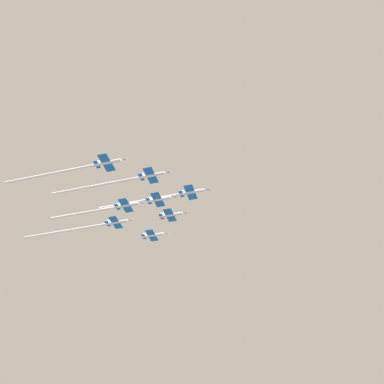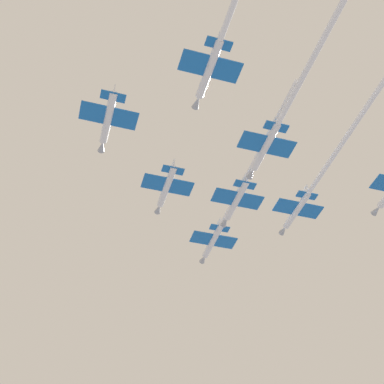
{
  "view_description": "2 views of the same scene",
  "coord_description": "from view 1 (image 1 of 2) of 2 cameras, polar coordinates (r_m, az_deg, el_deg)",
  "views": [
    {
      "loc": [
        100.3,
        -35.87,
        2.98
      ],
      "look_at": [
        -18.87,
        9.5,
        114.92
      ],
      "focal_mm": 38.3,
      "sensor_mm": 36.0,
      "label": 1
    },
    {
      "loc": [
        -90.61,
        -41.66,
        49.2
      ],
      "look_at": [
        -30.86,
        5.44,
        117.85
      ],
      "focal_mm": 49.82,
      "sensor_mm": 36.0,
      "label": 2
    }
  ],
  "objects": [
    {
      "name": "jet_port_outer",
      "position": [
        172.34,
        -4.52,
        -1.01
      ],
      "size": [
        10.06,
        12.0,
        2.72
      ],
      "rotation": [
        0.0,
        0.0,
        5.66
      ],
      "color": "white"
    },
    {
      "name": "jet_port_trail",
      "position": [
        180.12,
        -11.72,
        -2.27
      ],
      "size": [
        26.19,
        35.99,
        2.72
      ],
      "rotation": [
        0.0,
        0.0,
        5.66
      ],
      "color": "white"
    },
    {
      "name": "jet_lead",
      "position": [
        172.24,
        -3.69,
        -0.64
      ],
      "size": [
        29.5,
        40.6,
        2.72
      ],
      "rotation": [
        0.0,
        0.0,
        5.66
      ],
      "color": "white"
    },
    {
      "name": "jet_starboard_trail",
      "position": [
        196.77,
        -14.13,
        -4.72
      ],
      "size": [
        32.89,
        45.34,
        2.72
      ],
      "rotation": [
        0.0,
        0.0,
        5.66
      ],
      "color": "white"
    },
    {
      "name": "jet_port_inner",
      "position": [
        182.37,
        -2.83,
        -3.18
      ],
      "size": [
        10.06,
        12.0,
        2.72
      ],
      "rotation": [
        0.0,
        0.0,
        5.66
      ],
      "color": "white"
    },
    {
      "name": "jet_center_rear",
      "position": [
        163.59,
        -15.64,
        3.19
      ],
      "size": [
        31.14,
        42.9,
        2.72
      ],
      "rotation": [
        0.0,
        0.0,
        5.66
      ],
      "color": "white"
    },
    {
      "name": "jet_starboard_outer",
      "position": [
        195.89,
        -5.38,
        -5.99
      ],
      "size": [
        10.06,
        12.0,
        2.72
      ],
      "rotation": [
        0.0,
        0.0,
        5.66
      ],
      "color": "white"
    },
    {
      "name": "jet_starboard_inner",
      "position": [
        168.1,
        -9.6,
        1.59
      ],
      "size": [
        30.99,
        42.69,
        2.72
      ],
      "rotation": [
        0.0,
        0.0,
        5.66
      ],
      "color": "white"
    }
  ]
}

